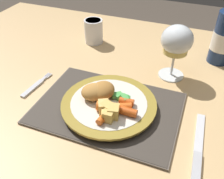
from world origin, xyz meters
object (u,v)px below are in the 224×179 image
(dining_table, at_px, (120,118))
(dinner_plate, at_px, (109,105))
(wine_glass, at_px, (177,42))
(drinking_cup, at_px, (94,31))
(table_knife, at_px, (198,150))
(fork, at_px, (35,86))

(dining_table, distance_m, dinner_plate, 0.11)
(dining_table, relative_size, dinner_plate, 6.06)
(dinner_plate, bearing_deg, wine_glass, 60.48)
(dining_table, distance_m, drinking_cup, 0.35)
(wine_glass, bearing_deg, dinner_plate, -119.52)
(drinking_cup, bearing_deg, table_knife, -42.20)
(dinner_plate, distance_m, fork, 0.23)
(dining_table, relative_size, wine_glass, 9.03)
(dinner_plate, bearing_deg, table_knife, -12.99)
(dining_table, height_order, wine_glass, wine_glass)
(table_knife, distance_m, wine_glass, 0.30)
(dining_table, bearing_deg, wine_glass, 54.74)
(fork, height_order, drinking_cup, drinking_cup)
(dining_table, height_order, table_knife, table_knife)
(table_knife, xyz_separation_m, drinking_cup, (-0.41, 0.37, 0.04))
(dining_table, bearing_deg, table_knife, -27.45)
(drinking_cup, bearing_deg, wine_glass, -20.27)
(fork, xyz_separation_m, wine_glass, (0.34, 0.19, 0.11))
(table_knife, bearing_deg, wine_glass, 112.28)
(dining_table, distance_m, fork, 0.26)
(dining_table, bearing_deg, dinner_plate, -101.67)
(fork, distance_m, wine_glass, 0.41)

